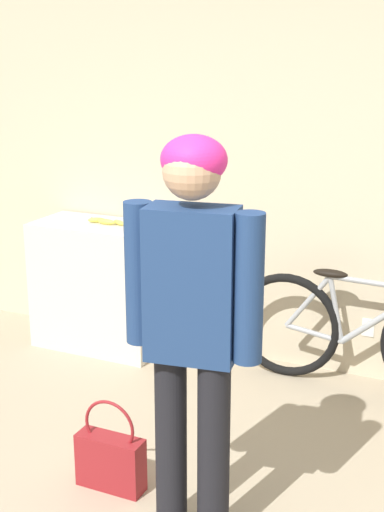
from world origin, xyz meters
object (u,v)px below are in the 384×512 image
(person, at_px, (192,308))
(bicycle, at_px, (360,334))
(banana, at_px, (107,221))
(handbag, at_px, (111,459))

(person, distance_m, bicycle, 1.91)
(person, bearing_deg, banana, 121.70)
(bicycle, bearing_deg, person, -102.94)
(banana, relative_size, handbag, 0.65)
(person, xyz_separation_m, bicycle, (0.37, 1.74, -0.70))
(bicycle, height_order, banana, banana)
(bicycle, bearing_deg, handbag, -119.86)
(banana, bearing_deg, handbag, -59.07)
(person, height_order, banana, person)
(person, relative_size, banana, 5.75)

